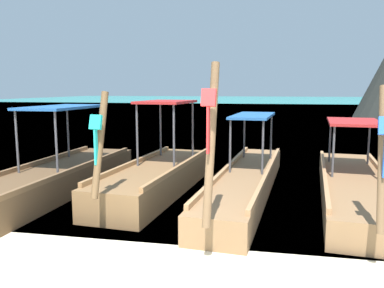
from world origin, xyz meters
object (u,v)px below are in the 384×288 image
object	(u,v)px
longtail_boat_turquoise_ribbon	(158,176)
longtail_boat_red_ribbon	(247,179)
longtail_boat_orange_ribbon	(44,182)
longtail_boat_blue_ribbon	(354,185)

from	to	relation	value
longtail_boat_turquoise_ribbon	longtail_boat_red_ribbon	xyz separation A→B (m)	(2.07, 0.30, -0.05)
longtail_boat_orange_ribbon	longtail_boat_blue_ribbon	distance (m)	6.88
longtail_boat_orange_ribbon	longtail_boat_blue_ribbon	xyz separation A→B (m)	(6.77, 1.26, -0.05)
longtail_boat_turquoise_ribbon	longtail_boat_blue_ribbon	world-z (taller)	longtail_boat_blue_ribbon
longtail_boat_blue_ribbon	longtail_boat_turquoise_ribbon	bearing A→B (deg)	-176.77
longtail_boat_red_ribbon	longtail_boat_orange_ribbon	bearing A→B (deg)	-163.54
longtail_boat_red_ribbon	longtail_boat_blue_ribbon	xyz separation A→B (m)	(2.35, -0.05, -0.01)
longtail_boat_red_ribbon	longtail_boat_blue_ribbon	bearing A→B (deg)	-1.16
longtail_boat_turquoise_ribbon	longtail_boat_red_ribbon	world-z (taller)	longtail_boat_red_ribbon
longtail_boat_orange_ribbon	longtail_boat_blue_ribbon	world-z (taller)	longtail_boat_orange_ribbon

